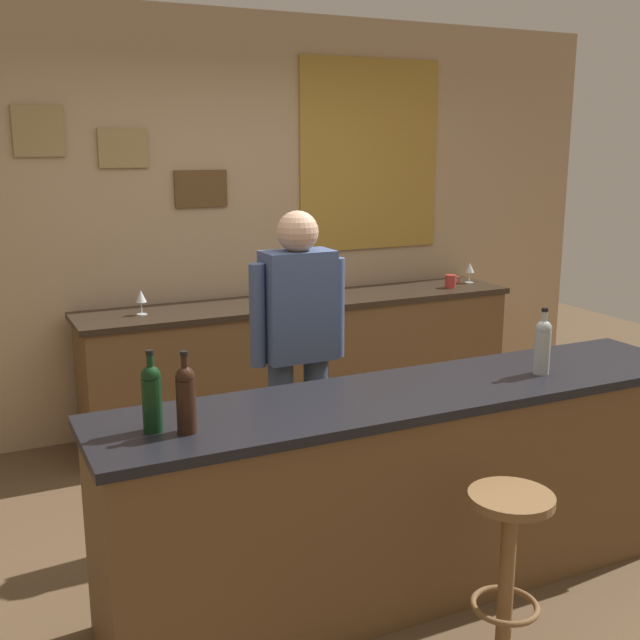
{
  "coord_description": "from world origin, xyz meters",
  "views": [
    {
      "loc": [
        -1.74,
        -3.06,
        1.95
      ],
      "look_at": [
        -0.06,
        0.45,
        1.05
      ],
      "focal_mm": 43.46,
      "sensor_mm": 36.0,
      "label": 1
    }
  ],
  "objects_px": {
    "wine_bottle_c": "(543,345)",
    "wine_glass_b": "(470,268)",
    "wine_bottle_b": "(186,397)",
    "coffee_mug": "(451,281)",
    "bartender": "(298,345)",
    "bar_stool": "(508,548)",
    "wine_bottle_a": "(152,396)",
    "wine_glass_a": "(141,297)"
  },
  "relations": [
    {
      "from": "coffee_mug",
      "to": "bar_stool",
      "type": "bearing_deg",
      "value": -120.54
    },
    {
      "from": "wine_glass_b",
      "to": "wine_glass_a",
      "type": "bearing_deg",
      "value": -179.24
    },
    {
      "from": "bar_stool",
      "to": "wine_bottle_b",
      "type": "relative_size",
      "value": 2.22
    },
    {
      "from": "wine_bottle_c",
      "to": "wine_bottle_b",
      "type": "bearing_deg",
      "value": -179.44
    },
    {
      "from": "wine_bottle_b",
      "to": "wine_glass_a",
      "type": "relative_size",
      "value": 1.97
    },
    {
      "from": "wine_bottle_a",
      "to": "wine_glass_b",
      "type": "distance_m",
      "value": 3.6
    },
    {
      "from": "wine_glass_a",
      "to": "coffee_mug",
      "type": "height_order",
      "value": "wine_glass_a"
    },
    {
      "from": "wine_bottle_a",
      "to": "wine_glass_a",
      "type": "relative_size",
      "value": 1.97
    },
    {
      "from": "wine_glass_a",
      "to": "coffee_mug",
      "type": "distance_m",
      "value": 2.27
    },
    {
      "from": "bar_stool",
      "to": "wine_glass_b",
      "type": "xyz_separation_m",
      "value": [
        1.76,
        2.67,
        0.55
      ]
    },
    {
      "from": "bartender",
      "to": "wine_bottle_a",
      "type": "relative_size",
      "value": 5.29
    },
    {
      "from": "bartender",
      "to": "wine_bottle_c",
      "type": "bearing_deg",
      "value": -47.63
    },
    {
      "from": "bartender",
      "to": "wine_glass_a",
      "type": "distance_m",
      "value": 1.32
    },
    {
      "from": "wine_bottle_b",
      "to": "wine_bottle_c",
      "type": "height_order",
      "value": "same"
    },
    {
      "from": "wine_bottle_b",
      "to": "coffee_mug",
      "type": "relative_size",
      "value": 2.45
    },
    {
      "from": "bar_stool",
      "to": "wine_bottle_c",
      "type": "height_order",
      "value": "wine_bottle_c"
    },
    {
      "from": "wine_bottle_a",
      "to": "wine_bottle_b",
      "type": "xyz_separation_m",
      "value": [
        0.11,
        -0.07,
        0.0
      ]
    },
    {
      "from": "bartender",
      "to": "coffee_mug",
      "type": "bearing_deg",
      "value": 33.3
    },
    {
      "from": "wine_bottle_b",
      "to": "wine_glass_b",
      "type": "relative_size",
      "value": 1.97
    },
    {
      "from": "bartender",
      "to": "wine_glass_a",
      "type": "xyz_separation_m",
      "value": [
        -0.53,
        1.21,
        0.07
      ]
    },
    {
      "from": "wine_bottle_a",
      "to": "coffee_mug",
      "type": "relative_size",
      "value": 2.45
    },
    {
      "from": "wine_glass_a",
      "to": "wine_glass_b",
      "type": "relative_size",
      "value": 1.0
    },
    {
      "from": "bar_stool",
      "to": "wine_bottle_a",
      "type": "xyz_separation_m",
      "value": [
        -1.18,
        0.59,
        0.6
      ]
    },
    {
      "from": "wine_bottle_c",
      "to": "wine_glass_b",
      "type": "xyz_separation_m",
      "value": [
        1.17,
        2.13,
        -0.05
      ]
    },
    {
      "from": "bartender",
      "to": "wine_bottle_b",
      "type": "relative_size",
      "value": 5.29
    },
    {
      "from": "wine_glass_a",
      "to": "bar_stool",
      "type": "bearing_deg",
      "value": -74.17
    },
    {
      "from": "bartender",
      "to": "wine_bottle_a",
      "type": "height_order",
      "value": "bartender"
    },
    {
      "from": "wine_bottle_a",
      "to": "coffee_mug",
      "type": "height_order",
      "value": "wine_bottle_a"
    },
    {
      "from": "wine_bottle_a",
      "to": "wine_glass_b",
      "type": "height_order",
      "value": "wine_bottle_a"
    },
    {
      "from": "wine_glass_b",
      "to": "bar_stool",
      "type": "bearing_deg",
      "value": -123.34
    },
    {
      "from": "wine_bottle_c",
      "to": "wine_glass_b",
      "type": "bearing_deg",
      "value": 61.29
    },
    {
      "from": "bartender",
      "to": "wine_bottle_b",
      "type": "height_order",
      "value": "bartender"
    },
    {
      "from": "bar_stool",
      "to": "wine_glass_a",
      "type": "distance_m",
      "value": 2.8
    },
    {
      "from": "wine_glass_b",
      "to": "wine_bottle_c",
      "type": "bearing_deg",
      "value": -118.71
    },
    {
      "from": "wine_bottle_a",
      "to": "wine_glass_a",
      "type": "xyz_separation_m",
      "value": [
        0.43,
        2.05,
        -0.05
      ]
    },
    {
      "from": "coffee_mug",
      "to": "wine_glass_b",
      "type": "bearing_deg",
      "value": 22.79
    },
    {
      "from": "wine_bottle_a",
      "to": "wine_glass_a",
      "type": "distance_m",
      "value": 2.1
    },
    {
      "from": "wine_bottle_a",
      "to": "wine_bottle_c",
      "type": "relative_size",
      "value": 1.0
    },
    {
      "from": "wine_bottle_c",
      "to": "wine_glass_b",
      "type": "distance_m",
      "value": 2.43
    },
    {
      "from": "wine_glass_a",
      "to": "coffee_mug",
      "type": "xyz_separation_m",
      "value": [
        2.27,
        -0.07,
        -0.06
      ]
    },
    {
      "from": "wine_bottle_c",
      "to": "wine_glass_a",
      "type": "distance_m",
      "value": 2.49
    },
    {
      "from": "coffee_mug",
      "to": "wine_bottle_b",
      "type": "bearing_deg",
      "value": -141.61
    }
  ]
}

